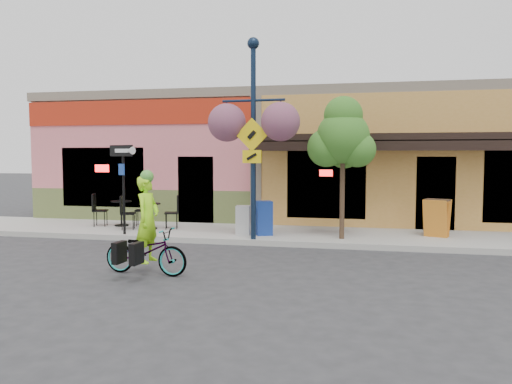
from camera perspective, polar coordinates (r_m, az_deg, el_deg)
ground at (r=12.41m, az=1.23°, el=-6.65°), size 90.00×90.00×0.00m
sidewalk at (r=14.34m, az=2.74°, el=-4.88°), size 24.00×3.00×0.15m
curb at (r=12.93m, az=1.69°, el=-5.88°), size 24.00×0.12×0.15m
building at (r=19.60m, az=5.37°, el=3.94°), size 18.20×8.20×4.50m
bicycle at (r=10.08m, az=-12.48°, el=-6.62°), size 1.81×0.77×0.92m
cyclist_rider at (r=10.00m, az=-12.26°, el=-4.46°), size 0.46×0.65×1.70m
lamp_post at (r=12.93m, az=-0.31°, el=6.03°), size 1.70×0.76×5.20m
one_way_sign at (r=14.27m, az=-14.88°, el=0.24°), size 0.95×0.58×2.47m
cafe_set_left at (r=16.02m, az=-15.14°, el=-1.95°), size 1.87×1.28×1.02m
cafe_set_right at (r=15.13m, az=-12.04°, el=-2.27°), size 1.87×1.35×1.01m
newspaper_box_blue at (r=13.71m, az=0.92°, el=-2.99°), size 0.54×0.51×0.94m
newspaper_box_grey at (r=13.76m, az=-1.49°, el=-3.25°), size 0.41×0.38×0.81m
street_tree at (r=13.20m, az=9.87°, el=2.82°), size 1.73×1.73×3.76m
sandwich_board at (r=14.08m, az=19.77°, el=-2.88°), size 0.74×0.65×1.02m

